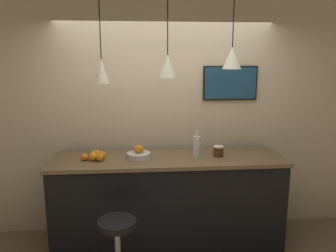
{
  "coord_description": "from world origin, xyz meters",
  "views": [
    {
      "loc": [
        -0.29,
        -2.82,
        2.08
      ],
      "look_at": [
        0.0,
        0.6,
        1.38
      ],
      "focal_mm": 35.0,
      "sensor_mm": 36.0,
      "label": 1
    }
  ],
  "objects_px": {
    "spread_jar": "(218,151)",
    "mounted_tv": "(230,83)",
    "fruit_bowl": "(139,153)",
    "juice_bottle": "(197,146)",
    "bar_stool": "(118,245)"
  },
  "relations": [
    {
      "from": "bar_stool",
      "to": "mounted_tv",
      "type": "height_order",
      "value": "mounted_tv"
    },
    {
      "from": "spread_jar",
      "to": "mounted_tv",
      "type": "bearing_deg",
      "value": 61.94
    },
    {
      "from": "mounted_tv",
      "to": "juice_bottle",
      "type": "bearing_deg",
      "value": -138.51
    },
    {
      "from": "bar_stool",
      "to": "spread_jar",
      "type": "distance_m",
      "value": 1.44
    },
    {
      "from": "spread_jar",
      "to": "mounted_tv",
      "type": "relative_size",
      "value": 0.18
    },
    {
      "from": "bar_stool",
      "to": "fruit_bowl",
      "type": "xyz_separation_m",
      "value": [
        0.2,
        0.7,
        0.66
      ]
    },
    {
      "from": "fruit_bowl",
      "to": "bar_stool",
      "type": "bearing_deg",
      "value": -105.86
    },
    {
      "from": "mounted_tv",
      "to": "bar_stool",
      "type": "bearing_deg",
      "value": -139.48
    },
    {
      "from": "fruit_bowl",
      "to": "spread_jar",
      "type": "xyz_separation_m",
      "value": [
        0.87,
        -0.0,
        0.0
      ]
    },
    {
      "from": "juice_bottle",
      "to": "mounted_tv",
      "type": "xyz_separation_m",
      "value": [
        0.46,
        0.41,
        0.65
      ]
    },
    {
      "from": "fruit_bowl",
      "to": "juice_bottle",
      "type": "distance_m",
      "value": 0.63
    },
    {
      "from": "fruit_bowl",
      "to": "juice_bottle",
      "type": "xyz_separation_m",
      "value": [
        0.63,
        -0.0,
        0.07
      ]
    },
    {
      "from": "bar_stool",
      "to": "fruit_bowl",
      "type": "height_order",
      "value": "fruit_bowl"
    },
    {
      "from": "bar_stool",
      "to": "juice_bottle",
      "type": "distance_m",
      "value": 1.3
    },
    {
      "from": "bar_stool",
      "to": "mounted_tv",
      "type": "xyz_separation_m",
      "value": [
        1.29,
        1.1,
        1.37
      ]
    }
  ]
}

